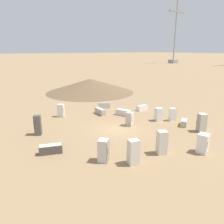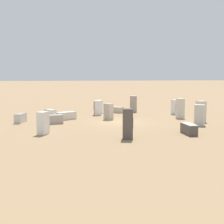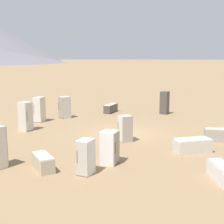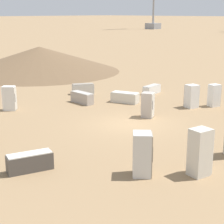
% 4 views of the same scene
% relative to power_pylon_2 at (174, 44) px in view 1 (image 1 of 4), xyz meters
% --- Properties ---
extents(ground_plane, '(1000.00, 1000.00, 0.00)m').
position_rel_power_pylon_2_xyz_m(ground_plane, '(-95.02, -72.77, -10.87)').
color(ground_plane, '#937551').
extents(dirt_mound, '(16.51, 16.51, 2.56)m').
position_rel_power_pylon_2_xyz_m(dirt_mound, '(-87.35, -53.52, -9.59)').
color(dirt_mound, brown).
rests_on(dirt_mound, ground_plane).
extents(power_pylon_2, '(12.24, 4.20, 34.96)m').
position_rel_power_pylon_2_xyz_m(power_pylon_2, '(0.00, 0.00, 0.00)').
color(power_pylon_2, gray).
rests_on(power_pylon_2, ground_plane).
extents(discarded_fridge_0, '(0.87, 0.86, 1.49)m').
position_rel_power_pylon_2_xyz_m(discarded_fridge_0, '(-89.52, -73.15, -10.13)').
color(discarded_fridge_0, white).
rests_on(discarded_fridge_0, ground_plane).
extents(discarded_fridge_1, '(0.89, 0.76, 1.83)m').
position_rel_power_pylon_2_xyz_m(discarded_fridge_1, '(-98.23, -79.05, -9.96)').
color(discarded_fridge_1, beige).
rests_on(discarded_fridge_1, ground_plane).
extents(discarded_fridge_2, '(0.87, 0.87, 1.48)m').
position_rel_power_pylon_2_xyz_m(discarded_fridge_2, '(-93.29, -72.58, -10.13)').
color(discarded_fridge_2, '#A89E93').
rests_on(discarded_fridge_2, ground_plane).
extents(discarded_fridge_3, '(1.67, 1.31, 0.78)m').
position_rel_power_pylon_2_xyz_m(discarded_fridge_3, '(-91.62, -65.02, -10.48)').
color(discarded_fridge_3, silver).
rests_on(discarded_fridge_3, ground_plane).
extents(discarded_fridge_4, '(0.90, 0.89, 1.88)m').
position_rel_power_pylon_2_xyz_m(discarded_fridge_4, '(-95.42, -79.08, -9.93)').
color(discarded_fridge_4, beige).
rests_on(discarded_fridge_4, ground_plane).
extents(discarded_fridge_5, '(0.82, 0.84, 1.90)m').
position_rel_power_pylon_2_xyz_m(discarded_fridge_5, '(-102.07, -69.60, -9.92)').
color(discarded_fridge_5, '#4C4742').
rests_on(discarded_fridge_5, ground_plane).
extents(discarded_fridge_6, '(1.85, 1.12, 0.72)m').
position_rel_power_pylon_2_xyz_m(discarded_fridge_6, '(-102.46, -74.13, -10.51)').
color(discarded_fridge_6, '#4C4742').
rests_on(discarded_fridge_6, ground_plane).
extents(discarded_fridge_7, '(1.55, 1.30, 0.65)m').
position_rel_power_pylon_2_xyz_m(discarded_fridge_7, '(-88.53, -75.90, -10.54)').
color(discarded_fridge_7, '#B2A88E').
rests_on(discarded_fridge_7, ground_plane).
extents(discarded_fridge_8, '(1.78, 0.83, 0.63)m').
position_rel_power_pylon_2_xyz_m(discarded_fridge_8, '(-87.92, -68.65, -10.55)').
color(discarded_fridge_8, white).
rests_on(discarded_fridge_8, ground_plane).
extents(discarded_fridge_9, '(0.66, 1.83, 0.75)m').
position_rel_power_pylon_2_xyz_m(discarded_fridge_9, '(-93.63, -67.18, -10.50)').
color(discarded_fridge_9, '#A89E93').
rests_on(discarded_fridge_9, ground_plane).
extents(discarded_fridge_10, '(0.93, 0.94, 1.53)m').
position_rel_power_pylon_2_xyz_m(discarded_fridge_10, '(-98.04, -65.34, -10.10)').
color(discarded_fridge_10, white).
rests_on(discarded_fridge_10, ground_plane).
extents(discarded_fridge_11, '(1.33, 1.98, 0.71)m').
position_rel_power_pylon_2_xyz_m(discarded_fridge_11, '(-91.48, -69.14, -10.52)').
color(discarded_fridge_11, beige).
rests_on(discarded_fridge_11, ground_plane).
extents(discarded_fridge_12, '(1.00, 1.01, 1.83)m').
position_rel_power_pylon_2_xyz_m(discarded_fridge_12, '(-88.60, -77.99, -9.95)').
color(discarded_fridge_12, beige).
rests_on(discarded_fridge_12, ground_plane).
extents(discarded_fridge_13, '(1.03, 1.03, 1.68)m').
position_rel_power_pylon_2_xyz_m(discarded_fridge_13, '(-99.75, -77.51, -10.03)').
color(discarded_fridge_13, silver).
rests_on(discarded_fridge_13, ground_plane).
extents(discarded_fridge_14, '(0.83, 0.75, 1.45)m').
position_rel_power_pylon_2_xyz_m(discarded_fridge_14, '(-88.19, -74.02, -10.15)').
color(discarded_fridge_14, white).
rests_on(discarded_fridge_14, ground_plane).
extents(discarded_fridge_15, '(0.95, 0.94, 1.56)m').
position_rel_power_pylon_2_xyz_m(discarded_fridge_15, '(-92.63, -80.80, -10.09)').
color(discarded_fridge_15, white).
rests_on(discarded_fridge_15, ground_plane).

